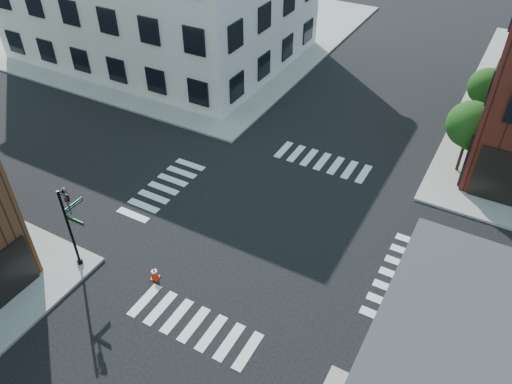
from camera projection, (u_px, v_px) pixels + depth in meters
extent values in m
plane|color=black|center=(270.00, 228.00, 26.30)|extent=(120.00, 120.00, 0.00)
cube|color=gray|center=(180.00, 28.00, 48.56)|extent=(30.00, 30.00, 0.15)
cylinder|color=black|center=(460.00, 159.00, 29.71)|extent=(0.18, 0.18, 1.47)
cylinder|color=black|center=(463.00, 149.00, 29.25)|extent=(0.12, 0.12, 1.47)
sphere|color=#143A10|center=(470.00, 124.00, 28.20)|extent=(2.69, 2.69, 2.69)
sphere|color=#143A10|center=(472.00, 135.00, 28.38)|extent=(1.85, 1.85, 1.85)
cylinder|color=black|center=(478.00, 116.00, 33.85)|extent=(0.18, 0.18, 1.33)
cylinder|color=black|center=(480.00, 107.00, 33.43)|extent=(0.12, 0.12, 1.33)
sphere|color=#143A10|center=(487.00, 87.00, 32.48)|extent=(2.43, 2.43, 2.43)
sphere|color=#143A10|center=(489.00, 95.00, 32.63)|extent=(1.67, 1.67, 1.67)
cylinder|color=black|center=(70.00, 230.00, 22.82)|extent=(0.12, 0.12, 4.60)
cylinder|color=black|center=(80.00, 261.00, 24.07)|extent=(0.28, 0.28, 0.30)
cube|color=#053819|center=(75.00, 220.00, 22.08)|extent=(1.10, 0.03, 0.22)
cube|color=#053819|center=(73.00, 205.00, 22.51)|extent=(0.03, 1.10, 0.22)
imported|color=black|center=(69.00, 205.00, 21.75)|extent=(0.22, 0.18, 1.10)
imported|color=black|center=(66.00, 198.00, 22.09)|extent=(0.18, 0.22, 1.10)
cube|color=silver|center=(486.00, 332.00, 19.18)|extent=(2.52, 2.91, 2.23)
cube|color=black|center=(460.00, 317.00, 19.25)|extent=(0.35, 2.12, 1.01)
cylinder|color=black|center=(475.00, 375.00, 19.07)|extent=(1.15, 0.51, 1.12)
cylinder|color=black|center=(479.00, 327.00, 20.75)|extent=(1.15, 0.51, 1.12)
cube|color=red|center=(155.00, 278.00, 23.59)|extent=(0.48, 0.48, 0.04)
cone|color=red|center=(154.00, 273.00, 23.38)|extent=(0.45, 0.45, 0.71)
cylinder|color=white|center=(154.00, 271.00, 23.32)|extent=(0.27, 0.27, 0.08)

